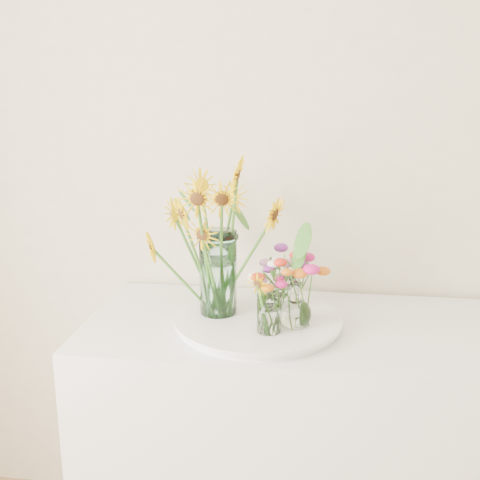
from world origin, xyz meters
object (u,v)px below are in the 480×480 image
Objects in this scene: small_vase_b at (295,305)px; counter at (311,455)px; mason_jar at (218,273)px; tray at (258,322)px; small_vase_c at (285,292)px; small_vase_a at (269,314)px.

counter is at bearing 54.02° from small_vase_b.
mason_jar reaches higher than counter.
tray is (-0.17, -0.03, 0.46)m from counter.
small_vase_b is 0.15m from small_vase_c.
small_vase_a is at bearing -67.57° from tray.
small_vase_b is (0.11, -0.05, 0.08)m from tray.
small_vase_a is at bearing -99.21° from small_vase_c.
counter is 10.21× the size of small_vase_b.
tray is 4.06× the size of small_vase_a.
small_vase_b is 1.27× the size of small_vase_c.
tray is 0.15m from small_vase_b.
small_vase_a is 0.86× the size of small_vase_b.
tray is 0.14m from small_vase_c.
mason_jar reaches higher than small_vase_c.
mason_jar reaches higher than tray.
small_vase_b is (0.07, 0.05, 0.01)m from small_vase_a.
mason_jar is (-0.29, -0.01, 0.61)m from counter.
counter is 0.57m from small_vase_a.
mason_jar is 0.22m from small_vase_a.
mason_jar is at bearing -159.15° from small_vase_c.
mason_jar is 0.25m from small_vase_b.
small_vase_c is at bearing 147.14° from counter.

